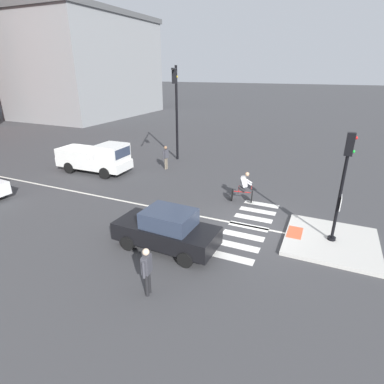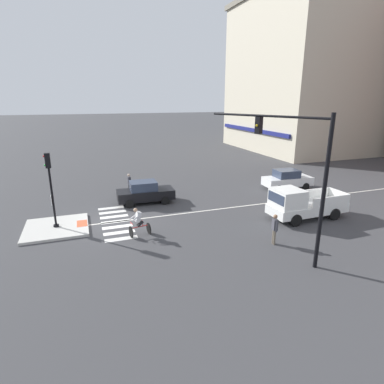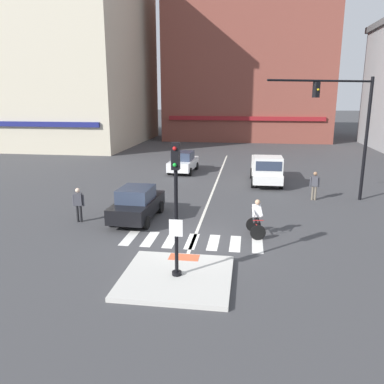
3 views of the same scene
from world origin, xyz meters
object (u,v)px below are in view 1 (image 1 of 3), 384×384
Objects in this scene: car_black_westbound_near at (167,230)px; pedestrian_at_curb_left at (147,268)px; traffic_light_mast at (176,100)px; cyclist at (244,186)px; pedestrian_waiting_far_side at (166,156)px; pickup_truck_white_eastbound_far at (99,159)px; signal_pole at (343,179)px.

pedestrian_at_curb_left is (-2.66, -0.75, 0.17)m from car_black_westbound_near.
traffic_light_mast is at bearing 24.91° from car_black_westbound_near.
cyclist is 1.01× the size of pedestrian_waiting_far_side.
car_black_westbound_near is 10.92m from pickup_truck_white_eastbound_far.
pickup_truck_white_eastbound_far is 3.06× the size of cyclist.
pickup_truck_white_eastbound_far reaches higher than pedestrian_at_curb_left.
pickup_truck_white_eastbound_far reaches higher than car_black_westbound_near.
pedestrian_at_curb_left is at bearing -133.98° from pickup_truck_white_eastbound_far.
traffic_light_mast is at bearing -42.85° from pickup_truck_white_eastbound_far.
traffic_light_mast reaches higher than pickup_truck_white_eastbound_far.
pickup_truck_white_eastbound_far is (-4.11, 3.82, -3.63)m from traffic_light_mast.
signal_pole reaches higher than cyclist.
pedestrian_at_curb_left reaches higher than car_black_westbound_near.
pedestrian_at_curb_left is 13.12m from pedestrian_waiting_far_side.
signal_pole is 13.40m from traffic_light_mast.
car_black_westbound_near is at bearing 117.20° from signal_pole.
cyclist is 8.40m from pedestrian_at_curb_left.
traffic_light_mast is at bearing 52.62° from cyclist.
pedestrian_waiting_far_side is at bearing 62.54° from cyclist.
cyclist is (2.64, 4.45, -1.92)m from signal_pole.
traffic_light_mast is 14.91m from pedestrian_at_curb_left.
cyclist is (5.70, -1.52, 0.06)m from car_black_westbound_near.
cyclist reaches higher than pedestrian_at_curb_left.
car_black_westbound_near is 5.90m from cyclist.
traffic_light_mast is at bearing 55.25° from signal_pole.
pickup_truck_white_eastbound_far is (3.45, 14.73, -1.82)m from signal_pole.
signal_pole is 2.63× the size of pedestrian_waiting_far_side.
traffic_light_mast is 4.11× the size of cyclist.
pickup_truck_white_eastbound_far is at bearing 53.32° from car_black_westbound_near.
pickup_truck_white_eastbound_far is 4.53m from pedestrian_waiting_far_side.
pedestrian_at_curb_left is (-8.36, 0.76, 0.11)m from cyclist.
traffic_light_mast is 1.66× the size of car_black_westbound_near.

